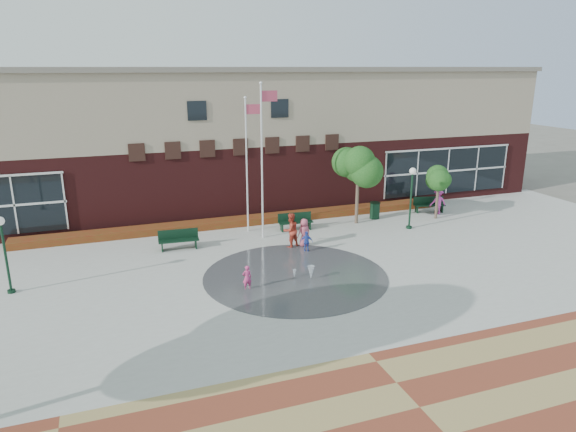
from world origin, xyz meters
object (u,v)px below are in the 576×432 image
object	(u,v)px
trash_can	(375,210)
flagpole_left	(263,154)
bench_left	(179,243)
flagpole_right	(247,158)
child_splash	(247,278)

from	to	relation	value
trash_can	flagpole_left	bearing A→B (deg)	-170.98
bench_left	trash_can	world-z (taller)	trash_can
flagpole_right	child_splash	world-z (taller)	flagpole_right
flagpole_left	child_splash	bearing A→B (deg)	-116.60
flagpole_right	trash_can	distance (m)	8.97
flagpole_right	flagpole_left	bearing A→B (deg)	-69.68
flagpole_right	child_splash	size ratio (longest dim) A/B	6.96
flagpole_left	trash_can	distance (m)	8.82
bench_left	child_splash	world-z (taller)	child_splash
bench_left	flagpole_right	bearing A→B (deg)	25.95
trash_can	child_splash	size ratio (longest dim) A/B	0.97
trash_can	child_splash	xyz separation A→B (m)	(-10.39, -7.67, 0.01)
flagpole_left	bench_left	world-z (taller)	flagpole_left
child_splash	flagpole_left	bearing A→B (deg)	-114.71
bench_left	trash_can	size ratio (longest dim) A/B	1.97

